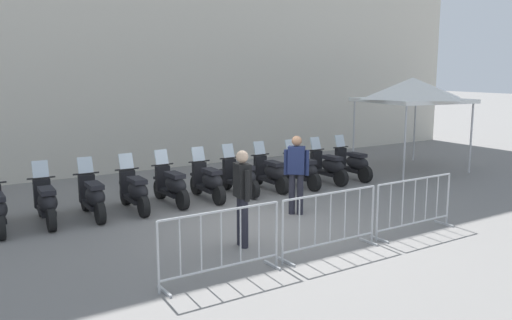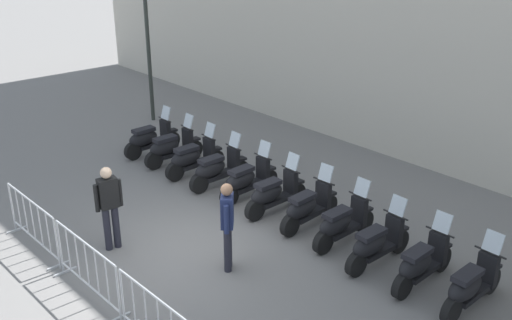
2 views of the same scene
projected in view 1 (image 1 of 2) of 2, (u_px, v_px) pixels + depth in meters
The scene contains 17 objects.
ground_plane at pixel (262, 223), 10.75m from camera, with size 120.00×120.00×0.00m, color slate.
motorcycle_1 at pixel (46, 203), 10.57m from camera, with size 0.57×1.73×1.24m.
motorcycle_2 at pixel (93, 197), 11.05m from camera, with size 0.59×1.72×1.24m.
motorcycle_3 at pixel (135, 192), 11.56m from camera, with size 0.61×1.72×1.24m.
motorcycle_4 at pixel (172, 186), 12.15m from camera, with size 0.65×1.72×1.24m.
motorcycle_5 at pixel (209, 182), 12.60m from camera, with size 0.60×1.72×1.24m.
motorcycle_6 at pixel (240, 177), 13.16m from camera, with size 0.67×1.71×1.24m.
motorcycle_7 at pixel (271, 173), 13.65m from camera, with size 0.61×1.72×1.24m.
motorcycle_8 at pixel (302, 171), 14.03m from camera, with size 0.58×1.72×1.24m.
motorcycle_9 at pixel (328, 167), 14.56m from camera, with size 0.64×1.72×1.24m.
motorcycle_10 at pixel (352, 164), 15.06m from camera, with size 0.62×1.72×1.24m.
barrier_segment_0 at pixel (221, 245), 7.77m from camera, with size 2.02×0.73×1.07m.
barrier_segment_1 at pixel (330, 223), 8.91m from camera, with size 2.02×0.73×1.07m.
barrier_segment_2 at pixel (414, 206), 10.05m from camera, with size 2.02×0.73×1.07m.
officer_near_row_end at pixel (242, 193), 9.16m from camera, with size 0.23×0.55×1.73m.
officer_mid_plaza at pixel (296, 170), 11.26m from camera, with size 0.47×0.39×1.73m.
canopy_tent at pixel (412, 90), 16.29m from camera, with size 2.82×2.82×2.91m.
Camera 1 is at (-4.34, -9.43, 3.07)m, focal length 36.59 mm.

